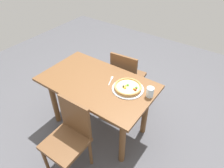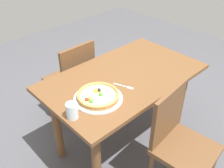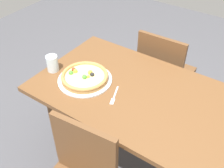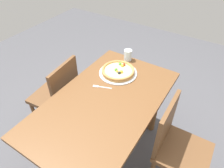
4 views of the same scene
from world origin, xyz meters
name	(u,v)px [view 2 (image 2 of 4)]	position (x,y,z in m)	size (l,w,h in m)	color
ground_plane	(122,140)	(0.00, 0.00, 0.00)	(6.00, 6.00, 0.00)	#4C4C51
dining_table	(124,88)	(0.00, 0.00, 0.63)	(1.33, 0.78, 0.76)	brown
chair_near	(73,79)	(0.11, -0.60, 0.49)	(0.41, 0.41, 0.88)	brown
chair_far	(179,141)	(0.04, 0.60, 0.49)	(0.44, 0.44, 0.88)	brown
plate	(98,98)	(0.36, 0.09, 0.76)	(0.35, 0.35, 0.01)	silver
pizza	(98,95)	(0.36, 0.09, 0.79)	(0.30, 0.30, 0.05)	#B78447
fork	(125,87)	(0.11, 0.12, 0.76)	(0.07, 0.16, 0.00)	silver
drinking_glass	(72,111)	(0.60, 0.13, 0.81)	(0.08, 0.08, 0.11)	silver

